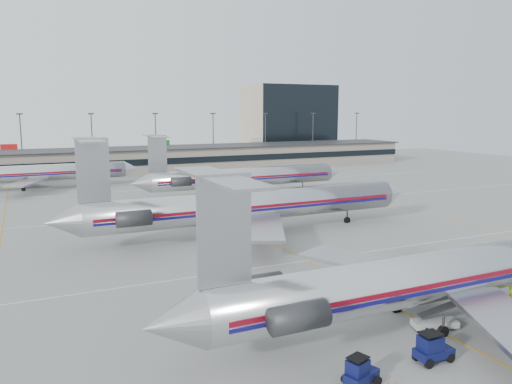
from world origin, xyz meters
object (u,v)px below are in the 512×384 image
jet_foreground (441,274)px  belt_loader (436,321)px  jet_second_row (246,206)px  tug_center (432,349)px

jet_foreground → belt_loader: 3.57m
jet_second_row → tug_center: size_ratio=19.91×
jet_foreground → jet_second_row: (-2.66, 30.83, 0.20)m
jet_second_row → tug_center: bearing=-94.4°
jet_foreground → tug_center: size_ratio=18.86×
jet_foreground → tug_center: bearing=-138.3°
tug_center → belt_loader: belt_loader is taller
jet_second_row → tug_center: (-2.77, -35.67, -2.86)m
tug_center → jet_foreground: bearing=43.1°
jet_second_row → tug_center: 35.89m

